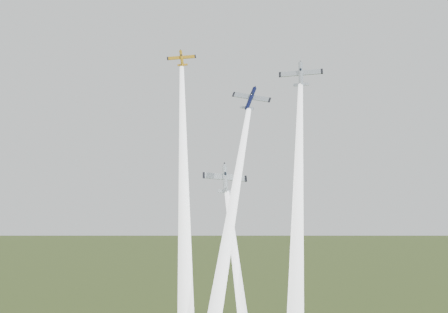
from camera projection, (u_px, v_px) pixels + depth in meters
plane_yellow at (182, 58)px, 125.43m from camera, size 8.13×6.51×6.36m
smoke_trail_yellow at (184, 182)px, 102.32m from camera, size 16.25×40.25×52.26m
plane_navy at (251, 98)px, 109.39m from camera, size 8.81×5.63×8.07m
smoke_trail_navy at (226, 248)px, 87.57m from camera, size 2.78×40.15×50.33m
plane_silver_right at (301, 74)px, 111.17m from camera, size 9.40×6.95×8.06m
smoke_trail_silver_right at (298, 208)px, 89.93m from camera, size 5.30×38.60×48.22m
plane_silver_low at (225, 179)px, 104.82m from camera, size 9.75×9.14×8.06m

